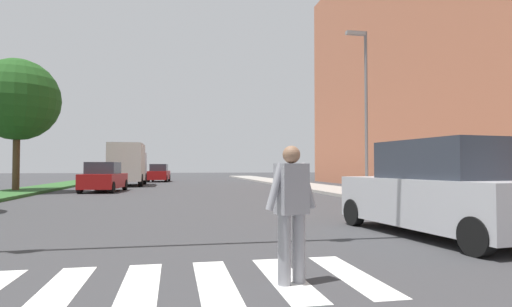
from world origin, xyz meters
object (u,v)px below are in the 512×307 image
at_px(pedestrian_performer, 292,207).
at_px(sedan_midblock, 104,178).
at_px(street_lamp_right, 364,98).
at_px(tree_far, 17,100).
at_px(sedan_distant, 159,174).
at_px(suv_crossing, 440,191).
at_px(truck_box_delivery, 128,164).

distance_m(pedestrian_performer, sedan_midblock, 20.79).
xyz_separation_m(street_lamp_right, sedan_midblock, (-12.45, 7.30, -3.81)).
distance_m(tree_far, sedan_midblock, 6.28).
xyz_separation_m(pedestrian_performer, sedan_distant, (-2.77, 35.74, -0.16)).
distance_m(sedan_midblock, sedan_distant, 15.85).
bearing_deg(suv_crossing, sedan_midblock, 118.26).
relative_size(street_lamp_right, pedestrian_performer, 4.44).
xyz_separation_m(suv_crossing, sedan_distant, (-6.75, 32.95, -0.16)).
relative_size(pedestrian_performer, truck_box_delivery, 0.27).
bearing_deg(pedestrian_performer, sedan_distant, 94.44).
height_order(street_lamp_right, sedan_distant, street_lamp_right).
bearing_deg(pedestrian_performer, sedan_midblock, 104.84).
height_order(tree_far, pedestrian_performer, tree_far).
xyz_separation_m(sedan_midblock, truck_box_delivery, (0.55, 7.55, 0.85)).
height_order(street_lamp_right, suv_crossing, street_lamp_right).
relative_size(tree_far, street_lamp_right, 0.96).
distance_m(street_lamp_right, truck_box_delivery, 19.26).
distance_m(tree_far, truck_box_delivery, 9.82).
relative_size(suv_crossing, truck_box_delivery, 0.77).
relative_size(street_lamp_right, truck_box_delivery, 1.21).
height_order(sedan_midblock, sedan_distant, sedan_midblock).
height_order(tree_far, sedan_midblock, tree_far).
relative_size(sedan_distant, truck_box_delivery, 0.70).
height_order(sedan_distant, truck_box_delivery, truck_box_delivery).
bearing_deg(truck_box_delivery, sedan_midblock, -94.16).
xyz_separation_m(sedan_midblock, sedan_distant, (2.55, 15.65, -0.01)).
distance_m(tree_far, pedestrian_performer, 22.71).
height_order(pedestrian_performer, sedan_distant, pedestrian_performer).
relative_size(suv_crossing, sedan_midblock, 1.11).
bearing_deg(suv_crossing, street_lamp_right, 72.49).
bearing_deg(truck_box_delivery, pedestrian_performer, -80.20).
xyz_separation_m(suv_crossing, truck_box_delivery, (-8.75, 24.85, 0.70)).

